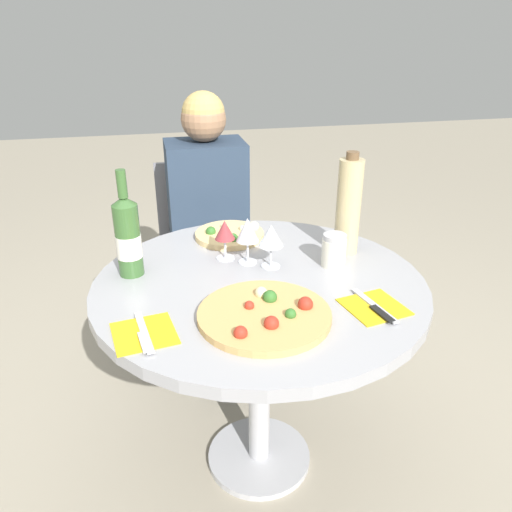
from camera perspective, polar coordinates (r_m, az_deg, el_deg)
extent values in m
plane|color=#9E937F|center=(1.94, 0.34, -22.10)|extent=(12.00, 12.00, 0.00)
cylinder|color=#B2B2B7|center=(1.93, 0.34, -21.85)|extent=(0.36, 0.36, 0.02)
cylinder|color=#B2B2B7|center=(1.69, 0.37, -13.86)|extent=(0.07, 0.07, 0.66)
cylinder|color=#9E9EA3|center=(1.50, 0.41, -3.36)|extent=(0.99, 0.99, 0.04)
cylinder|color=slate|center=(2.49, -4.91, -9.59)|extent=(0.38, 0.38, 0.01)
cylinder|color=slate|center=(2.38, -5.10, -5.44)|extent=(0.06, 0.06, 0.43)
cube|color=slate|center=(2.27, -5.32, -0.43)|extent=(0.42, 0.42, 0.03)
cube|color=slate|center=(2.38, -6.18, 6.18)|extent=(0.42, 0.02, 0.39)
cube|color=#28384C|center=(2.22, -4.45, -7.41)|extent=(0.28, 0.36, 0.46)
cube|color=#28384C|center=(2.17, -5.60, 6.14)|extent=(0.33, 0.24, 0.52)
sphere|color=#997051|center=(2.08, -6.02, 15.32)|extent=(0.18, 0.18, 0.18)
sphere|color=tan|center=(2.08, -6.05, 15.94)|extent=(0.17, 0.17, 0.17)
cylinder|color=tan|center=(1.30, 0.95, -6.75)|extent=(0.35, 0.35, 0.02)
sphere|color=#336B28|center=(1.27, 3.97, -6.63)|extent=(0.03, 0.03, 0.03)
sphere|color=#B22D1E|center=(1.32, 5.67, -5.50)|extent=(0.04, 0.04, 0.04)
sphere|color=beige|center=(1.36, 0.60, -4.23)|extent=(0.03, 0.03, 0.03)
sphere|color=#B22D1E|center=(1.23, 1.77, -7.71)|extent=(0.04, 0.04, 0.04)
sphere|color=#B22D1E|center=(1.31, -0.77, -5.70)|extent=(0.03, 0.03, 0.03)
sphere|color=#B22D1E|center=(1.20, -1.78, -8.78)|extent=(0.03, 0.03, 0.03)
sphere|color=#336B28|center=(1.34, 1.61, -4.72)|extent=(0.04, 0.04, 0.04)
cylinder|color=#E5C17F|center=(1.78, -3.04, 2.43)|extent=(0.24, 0.24, 0.02)
sphere|color=#336B28|center=(1.71, -2.63, 2.04)|extent=(0.03, 0.03, 0.03)
sphere|color=beige|center=(1.79, -1.51, 3.16)|extent=(0.03, 0.03, 0.03)
sphere|color=beige|center=(1.82, -3.67, 3.42)|extent=(0.02, 0.02, 0.02)
sphere|color=beige|center=(1.80, -0.28, 3.34)|extent=(0.04, 0.04, 0.04)
sphere|color=#336B28|center=(1.77, -5.19, 2.83)|extent=(0.04, 0.04, 0.04)
cylinder|color=#38602D|center=(1.53, -14.39, 1.74)|extent=(0.07, 0.07, 0.22)
cone|color=#38602D|center=(1.48, -14.89, 6.13)|extent=(0.07, 0.07, 0.03)
cylinder|color=#38602D|center=(1.47, -15.11, 7.97)|extent=(0.03, 0.03, 0.08)
cylinder|color=silver|center=(1.53, -14.32, 1.13)|extent=(0.08, 0.08, 0.07)
cylinder|color=tan|center=(1.64, 10.52, 5.48)|extent=(0.08, 0.08, 0.31)
cylinder|color=brown|center=(1.59, 11.00, 11.20)|extent=(0.04, 0.04, 0.02)
cylinder|color=silver|center=(1.58, 8.88, 0.40)|extent=(0.08, 0.08, 0.09)
cylinder|color=#B2B2B7|center=(1.55, 9.00, 2.17)|extent=(0.07, 0.07, 0.02)
cylinder|color=silver|center=(1.63, -3.50, -0.21)|extent=(0.06, 0.06, 0.00)
cylinder|color=silver|center=(1.61, -3.54, 0.90)|extent=(0.01, 0.01, 0.07)
cone|color=#9E383D|center=(1.59, -3.60, 3.01)|extent=(0.06, 0.06, 0.06)
cylinder|color=silver|center=(1.57, 1.69, -1.14)|extent=(0.06, 0.06, 0.00)
cylinder|color=silver|center=(1.55, 1.70, 0.04)|extent=(0.01, 0.01, 0.07)
cone|color=silver|center=(1.53, 1.74, 2.38)|extent=(0.08, 0.08, 0.07)
cylinder|color=silver|center=(1.60, -0.95, -0.67)|extent=(0.06, 0.06, 0.00)
cylinder|color=silver|center=(1.58, -0.96, 0.56)|extent=(0.01, 0.01, 0.07)
cone|color=silver|center=(1.55, -0.98, 3.04)|extent=(0.07, 0.07, 0.08)
cube|color=gold|center=(1.27, -12.67, -8.62)|extent=(0.17, 0.17, 0.00)
cube|color=silver|center=(1.27, -12.69, -8.45)|extent=(0.05, 0.19, 0.00)
cube|color=silver|center=(1.23, -12.65, -9.55)|extent=(0.03, 0.09, 0.00)
cube|color=gold|center=(1.39, 13.34, -5.67)|extent=(0.18, 0.18, 0.00)
cube|color=silver|center=(1.38, 13.35, -5.50)|extent=(0.05, 0.19, 0.00)
cube|color=black|center=(1.35, 14.22, -6.40)|extent=(0.04, 0.09, 0.00)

